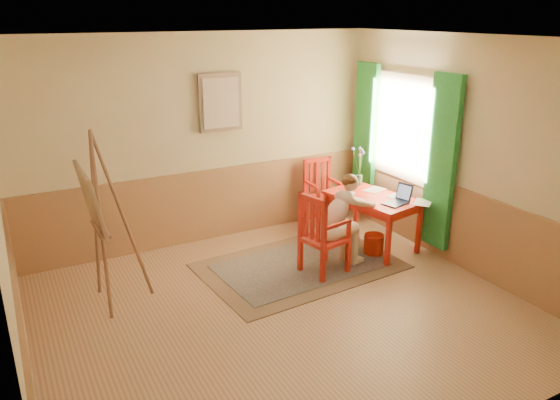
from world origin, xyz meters
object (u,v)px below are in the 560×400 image
laptop (398,199)px  easel (95,206)px  table (372,202)px  chair_left (322,235)px  figure (340,218)px  chair_back (322,193)px

laptop → easel: easel is taller
table → chair_left: bearing=-160.0°
chair_left → easel: easel is taller
table → chair_left: chair_left is taller
chair_left → figure: 0.33m
table → figure: (-0.74, -0.33, 0.02)m
chair_back → laptop: (0.30, -1.33, 0.27)m
table → easel: 3.53m
figure → chair_left: bearing=-171.3°
chair_left → easel: 2.59m
chair_back → figure: bearing=-113.4°
chair_back → table: bearing=-79.9°
table → easel: easel is taller
chair_left → figure: figure is taller
table → laptop: bearing=-70.7°
figure → table: bearing=24.1°
table → chair_back: 0.99m
chair_left → easel: bearing=168.8°
figure → easel: 2.83m
chair_back → figure: figure is taller
easel → figure: bearing=-9.1°
laptop → table: bearing=109.3°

